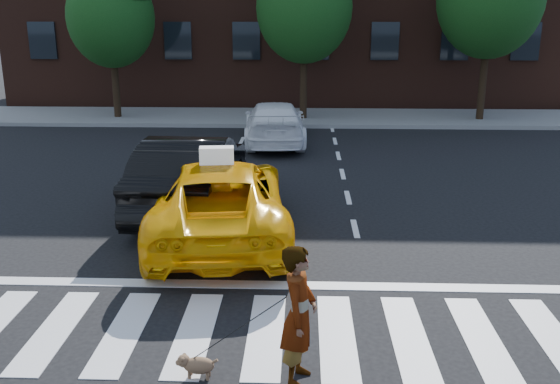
% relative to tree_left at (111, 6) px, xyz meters
% --- Properties ---
extents(ground, '(120.00, 120.00, 0.00)m').
position_rel_tree_left_xyz_m(ground, '(6.97, -17.00, -4.44)').
color(ground, black).
rests_on(ground, ground).
extents(crosswalk, '(13.00, 2.40, 0.01)m').
position_rel_tree_left_xyz_m(crosswalk, '(6.97, -17.00, -4.43)').
color(crosswalk, silver).
rests_on(crosswalk, ground).
extents(stop_line, '(12.00, 0.30, 0.01)m').
position_rel_tree_left_xyz_m(stop_line, '(6.97, -15.40, -4.43)').
color(stop_line, silver).
rests_on(stop_line, ground).
extents(sidewalk_far, '(30.00, 4.00, 0.15)m').
position_rel_tree_left_xyz_m(sidewalk_far, '(6.97, 0.50, -4.37)').
color(sidewalk_far, slate).
rests_on(sidewalk_far, ground).
extents(tree_left, '(3.39, 3.38, 6.50)m').
position_rel_tree_left_xyz_m(tree_left, '(0.00, 0.00, 0.00)').
color(tree_left, black).
rests_on(tree_left, ground).
extents(taxi, '(3.17, 5.80, 1.54)m').
position_rel_tree_left_xyz_m(taxi, '(5.82, -13.09, -3.67)').
color(taxi, '#F0A605').
rests_on(taxi, ground).
extents(black_sedan, '(2.01, 5.23, 1.70)m').
position_rel_tree_left_xyz_m(black_sedan, '(4.97, -11.39, -3.59)').
color(black_sedan, black).
rests_on(black_sedan, ground).
extents(white_suv, '(2.27, 4.94, 1.40)m').
position_rel_tree_left_xyz_m(white_suv, '(6.51, -4.25, -3.74)').
color(white_suv, white).
rests_on(white_suv, ground).
extents(woman, '(0.54, 0.72, 1.77)m').
position_rel_tree_left_xyz_m(woman, '(7.44, -18.10, -3.56)').
color(woman, '#999999').
rests_on(woman, ground).
extents(dog, '(0.54, 0.22, 0.31)m').
position_rel_tree_left_xyz_m(dog, '(6.17, -18.09, -4.26)').
color(dog, olive).
rests_on(dog, ground).
extents(taxi_sign, '(0.68, 0.35, 0.32)m').
position_rel_tree_left_xyz_m(taxi_sign, '(5.82, -13.29, -2.74)').
color(taxi_sign, white).
rests_on(taxi_sign, taxi).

